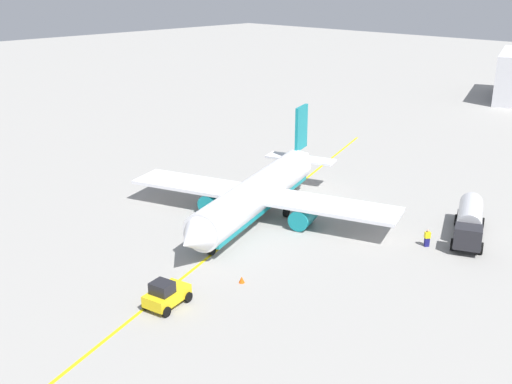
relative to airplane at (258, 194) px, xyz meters
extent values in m
plane|color=#9E9B96|center=(0.47, 0.16, -2.63)|extent=(400.00, 400.00, 0.00)
cylinder|color=white|center=(0.47, 0.16, 0.18)|extent=(22.67, 10.81, 3.63)
cube|color=teal|center=(0.47, 0.16, -0.82)|extent=(21.26, 9.78, 1.02)
cone|color=white|center=(12.40, 4.26, 0.18)|extent=(4.12, 4.32, 3.49)
cone|color=white|center=(-12.07, -4.14, 0.54)|extent=(5.18, 4.35, 3.09)
cube|color=teal|center=(-11.47, -3.94, 4.40)|extent=(3.14, 1.38, 5.20)
cube|color=white|center=(-11.47, -3.94, 0.58)|extent=(5.00, 8.72, 0.24)
cube|color=white|center=(-0.48, -0.16, -0.27)|extent=(14.07, 29.33, 0.36)
cylinder|color=teal|center=(-1.41, 5.01, -1.52)|extent=(3.71, 3.02, 2.10)
cylinder|color=teal|center=(1.96, -4.82, -1.52)|extent=(3.71, 3.02, 2.10)
cylinder|color=#4C4C51|center=(9.42, 3.23, -1.50)|extent=(0.24, 0.24, 1.18)
cylinder|color=black|center=(9.42, 3.23, -2.08)|extent=(1.17, 0.74, 1.10)
cylinder|color=#4C4C51|center=(-2.27, 1.97, -1.50)|extent=(0.24, 0.24, 1.18)
cylinder|color=black|center=(-2.27, 1.97, -2.08)|extent=(1.17, 0.74, 1.10)
cylinder|color=#4C4C51|center=(-0.58, -2.95, -1.50)|extent=(0.24, 0.24, 1.18)
cylinder|color=black|center=(-0.58, -2.95, -2.08)|extent=(1.17, 0.74, 1.10)
cube|color=#2D2D33|center=(-11.01, 18.01, -1.93)|extent=(9.80, 6.16, 0.30)
cube|color=#232328|center=(-6.98, 19.78, -0.98)|extent=(2.80, 3.00, 2.00)
cube|color=black|center=(-6.16, 20.14, -0.58)|extent=(0.95, 1.90, 0.90)
cylinder|color=silver|center=(-11.56, 17.77, -0.63)|extent=(7.16, 4.85, 2.30)
cylinder|color=black|center=(-7.85, 20.76, -2.08)|extent=(1.15, 0.76, 1.10)
cylinder|color=black|center=(-6.84, 18.48, -2.08)|extent=(1.15, 0.76, 1.10)
cylinder|color=black|center=(-13.70, 18.19, -2.08)|extent=(1.15, 0.76, 1.10)
cylinder|color=black|center=(-12.69, 15.90, -2.08)|extent=(1.15, 0.76, 1.10)
cube|color=yellow|center=(17.84, 7.52, -1.78)|extent=(3.94, 2.70, 0.90)
cube|color=black|center=(18.33, 7.63, -0.88)|extent=(1.70, 1.86, 0.90)
cylinder|color=black|center=(16.77, 6.27, -2.23)|extent=(0.84, 0.46, 0.80)
cylinder|color=black|center=(16.36, 8.23, -2.23)|extent=(0.84, 0.46, 0.80)
cylinder|color=black|center=(19.32, 6.81, -2.23)|extent=(0.84, 0.46, 0.80)
cylinder|color=black|center=(18.90, 8.77, -2.23)|extent=(0.84, 0.46, 0.80)
cube|color=navy|center=(-5.88, 16.40, -2.21)|extent=(0.54, 0.52, 0.85)
cube|color=yellow|center=(-5.88, 16.40, -1.48)|extent=(0.63, 0.60, 0.60)
sphere|color=tan|center=(-5.88, 16.40, -1.04)|extent=(0.24, 0.24, 0.24)
cone|color=#F2590F|center=(11.28, 9.03, -2.35)|extent=(0.50, 0.50, 0.56)
cube|color=#4C515B|center=(-83.70, -11.04, 0.73)|extent=(15.62, 5.67, 6.34)
cube|color=yellow|center=(0.47, 0.16, -2.63)|extent=(70.99, 24.61, 0.01)
camera|label=1|loc=(42.29, 40.86, 21.29)|focal=42.23mm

